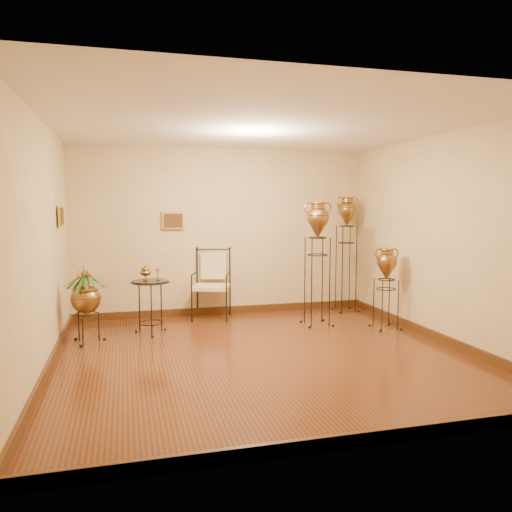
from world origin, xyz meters
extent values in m
plane|color=#612D17|center=(0.00, 0.00, 0.00)|extent=(5.00, 5.00, 0.00)
cube|color=#482810|center=(0.00, 2.48, 0.06)|extent=(5.00, 0.04, 0.12)
cube|color=#482810|center=(0.00, -2.48, 0.06)|extent=(5.00, 0.04, 0.12)
cube|color=#482810|center=(-2.48, 0.00, 0.06)|extent=(0.04, 5.00, 0.12)
cube|color=#482810|center=(2.48, 0.00, 0.06)|extent=(0.04, 5.00, 0.12)
cube|color=gold|center=(-0.85, 2.46, 1.60)|extent=(0.36, 0.03, 0.29)
cube|color=gold|center=(-2.46, 1.45, 1.70)|extent=(0.03, 0.36, 0.29)
cube|color=beige|center=(-0.28, 2.15, 0.52)|extent=(0.69, 0.66, 0.06)
cube|color=beige|center=(-0.28, 2.15, 0.85)|extent=(0.41, 0.16, 0.45)
cylinder|color=black|center=(-1.29, 1.43, 0.76)|extent=(0.53, 0.53, 0.02)
camera|label=1|loc=(-1.62, -5.80, 1.83)|focal=35.00mm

